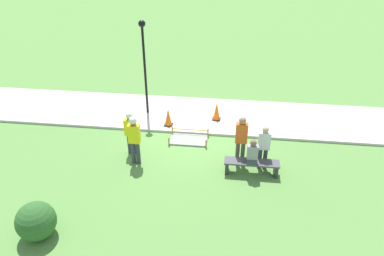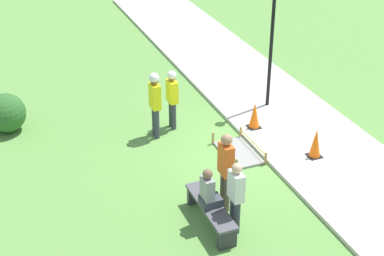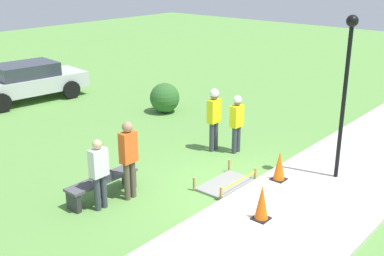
{
  "view_description": "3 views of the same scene",
  "coord_description": "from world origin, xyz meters",
  "views": [
    {
      "loc": [
        -1.58,
        12.56,
        7.78
      ],
      "look_at": [
        -0.23,
        1.46,
        1.17
      ],
      "focal_mm": 35.0,
      "sensor_mm": 36.0,
      "label": 1
    },
    {
      "loc": [
        -11.44,
        6.33,
        7.85
      ],
      "look_at": [
        0.34,
        1.62,
        0.83
      ],
      "focal_mm": 55.0,
      "sensor_mm": 36.0,
      "label": 2
    },
    {
      "loc": [
        -8.64,
        -5.84,
        5.22
      ],
      "look_at": [
        0.31,
        1.79,
        1.12
      ],
      "focal_mm": 45.0,
      "sensor_mm": 36.0,
      "label": 3
    }
  ],
  "objects": [
    {
      "name": "ground_plane",
      "position": [
        0.0,
        0.0,
        0.0
      ],
      "size": [
        60.0,
        60.0,
        0.0
      ],
      "primitive_type": "plane",
      "color": "#5B8E42"
    },
    {
      "name": "sidewalk",
      "position": [
        0.0,
        -1.57,
        0.05
      ],
      "size": [
        28.0,
        3.13,
        0.1
      ],
      "color": "#BCB7AD",
      "rests_on": "ground_plane"
    },
    {
      "name": "wet_concrete_patch",
      "position": [
        0.02,
        0.47,
        0.04
      ],
      "size": [
        1.46,
        0.86,
        0.34
      ],
      "color": "gray",
      "rests_on": "ground_plane"
    },
    {
      "name": "traffic_cone_near_patch",
      "position": [
        -0.94,
        -1.17,
        0.48
      ],
      "size": [
        0.34,
        0.34,
        0.78
      ],
      "color": "black",
      "rests_on": "sidewalk"
    },
    {
      "name": "traffic_cone_far_patch",
      "position": [
        0.97,
        -0.46,
        0.47
      ],
      "size": [
        0.34,
        0.34,
        0.75
      ],
      "color": "black",
      "rests_on": "sidewalk"
    },
    {
      "name": "park_bench",
      "position": [
        -2.33,
        2.26,
        0.35
      ],
      "size": [
        1.83,
        0.44,
        0.49
      ],
      "color": "#2D2D33",
      "rests_on": "ground_plane"
    },
    {
      "name": "person_seated_on_bench",
      "position": [
        -2.32,
        2.31,
        0.84
      ],
      "size": [
        0.36,
        0.44,
        0.89
      ],
      "color": "#383D47",
      "rests_on": "park_bench"
    },
    {
      "name": "worker_supervisor",
      "position": [
        1.67,
        2.13,
        1.11
      ],
      "size": [
        0.4,
        0.27,
        1.85
      ],
      "color": "#383D47",
      "rests_on": "ground_plane"
    },
    {
      "name": "worker_assistant",
      "position": [
        1.96,
        1.54,
        1.0
      ],
      "size": [
        0.4,
        0.24,
        1.69
      ],
      "color": "#383D47",
      "rests_on": "ground_plane"
    },
    {
      "name": "bystander_in_orange_shirt",
      "position": [
        -1.94,
        1.76,
        1.07
      ],
      "size": [
        0.4,
        0.25,
        1.87
      ],
      "color": "brown",
      "rests_on": "ground_plane"
    },
    {
      "name": "bystander_in_gray_shirt",
      "position": [
        -2.7,
        1.88,
        0.92
      ],
      "size": [
        0.4,
        0.22,
        1.63
      ],
      "color": "#383D47",
      "rests_on": "ground_plane"
    },
    {
      "name": "lamppost_near",
      "position": [
        2.07,
        -1.45,
        2.7
      ],
      "size": [
        0.28,
        0.28,
        3.98
      ],
      "color": "black",
      "rests_on": "sidewalk"
    },
    {
      "name": "parked_car_silver",
      "position": [
        1.1,
        10.97,
        0.78
      ],
      "size": [
        4.72,
        2.43,
        1.48
      ],
      "rotation": [
        0.0,
        0.0,
        -0.12
      ],
      "color": "#BCBCC1",
      "rests_on": "ground_plane"
    },
    {
      "name": "shrub_rounded_near",
      "position": [
        3.46,
        5.78,
        0.54
      ],
      "size": [
        1.08,
        1.08,
        1.08
      ],
      "color": "#2D6028",
      "rests_on": "ground_plane"
    }
  ]
}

